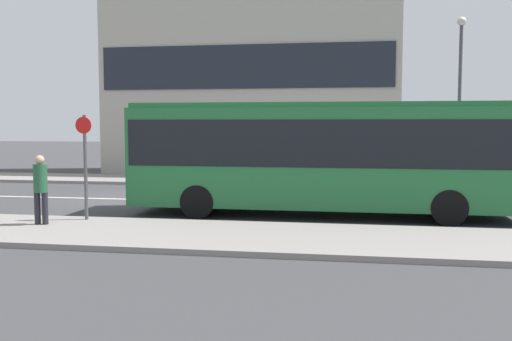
% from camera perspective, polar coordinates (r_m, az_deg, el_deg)
% --- Properties ---
extents(ground_plane, '(120.00, 120.00, 0.00)m').
position_cam_1_polar(ground_plane, '(20.66, -12.13, -2.84)').
color(ground_plane, '#3A3A3D').
extents(sidewalk_near, '(44.00, 3.50, 0.13)m').
position_cam_1_polar(sidewalk_near, '(15.09, -20.97, -5.58)').
color(sidewalk_near, gray).
rests_on(sidewalk_near, ground_plane).
extents(sidewalk_far, '(44.00, 3.50, 0.13)m').
position_cam_1_polar(sidewalk_far, '(26.52, -7.14, -0.97)').
color(sidewalk_far, gray).
rests_on(sidewalk_far, ground_plane).
extents(lane_centerline, '(41.80, 0.16, 0.01)m').
position_cam_1_polar(lane_centerline, '(20.66, -12.13, -2.83)').
color(lane_centerline, silver).
rests_on(lane_centerline, ground_plane).
extents(city_bus, '(11.03, 2.60, 3.27)m').
position_cam_1_polar(city_bus, '(16.63, 6.53, 1.93)').
color(city_bus, '#236B38').
rests_on(city_bus, ground_plane).
extents(parked_car_0, '(4.17, 1.79, 1.37)m').
position_cam_1_polar(parked_car_0, '(22.84, 18.25, -0.63)').
color(parked_car_0, '#4C5156').
rests_on(parked_car_0, ground_plane).
extents(pedestrian_near_stop, '(0.35, 0.34, 1.76)m').
position_cam_1_polar(pedestrian_near_stop, '(15.38, -20.75, -1.37)').
color(pedestrian_near_stop, '#23232D').
rests_on(pedestrian_near_stop, sidewalk_near).
extents(bus_stop_sign, '(0.44, 0.12, 2.78)m').
position_cam_1_polar(bus_stop_sign, '(15.71, -16.72, 1.12)').
color(bus_stop_sign, '#4C4C51').
rests_on(bus_stop_sign, sidewalk_near).
extents(street_lamp, '(0.36, 0.36, 6.85)m').
position_cam_1_polar(street_lamp, '(24.93, 19.72, 8.21)').
color(street_lamp, '#4C4C51').
rests_on(street_lamp, sidewalk_far).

